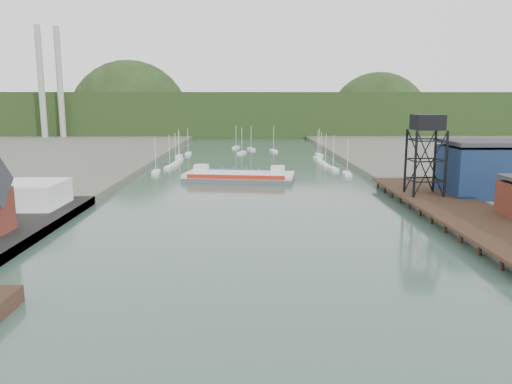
{
  "coord_description": "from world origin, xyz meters",
  "views": [
    {
      "loc": [
        -0.44,
        -40.85,
        20.63
      ],
      "look_at": [
        0.93,
        50.88,
        4.0
      ],
      "focal_mm": 35.0,
      "sensor_mm": 36.0,
      "label": 1
    }
  ],
  "objects": [
    {
      "name": "distant_hills",
      "position": [
        -3.98,
        301.35,
        10.38
      ],
      "size": [
        500.0,
        120.0,
        80.0
      ],
      "color": "black",
      "rests_on": "ground"
    },
    {
      "name": "east_pier",
      "position": [
        37.0,
        45.0,
        1.9
      ],
      "size": [
        14.0,
        70.0,
        2.45
      ],
      "color": "black",
      "rests_on": "ground"
    },
    {
      "name": "white_shed",
      "position": [
        -44.0,
        50.0,
        3.85
      ],
      "size": [
        18.0,
        12.0,
        4.5
      ],
      "primitive_type": "cube",
      "color": "silver",
      "rests_on": "west_quay"
    },
    {
      "name": "lift_tower",
      "position": [
        35.0,
        58.0,
        15.65
      ],
      "size": [
        6.5,
        6.5,
        16.0
      ],
      "color": "black",
      "rests_on": "east_pier"
    },
    {
      "name": "chain_ferry",
      "position": [
        -2.98,
        89.98,
        1.18
      ],
      "size": [
        29.95,
        15.44,
        4.12
      ],
      "rotation": [
        0.0,
        0.0,
        -0.14
      ],
      "color": "#515153",
      "rests_on": "ground"
    },
    {
      "name": "marina_sailboats",
      "position": [
        0.08,
        138.46,
        0.35
      ],
      "size": [
        57.71,
        92.65,
        0.9
      ],
      "color": "silver",
      "rests_on": "ground"
    },
    {
      "name": "smokestacks",
      "position": [
        -106.0,
        232.5,
        30.0
      ],
      "size": [
        11.2,
        8.2,
        60.0
      ],
      "color": "#979893",
      "rests_on": "ground"
    },
    {
      "name": "blue_shed",
      "position": [
        50.0,
        60.0,
        7.06
      ],
      "size": [
        20.5,
        14.5,
        11.3
      ],
      "color": "#0D1D3A",
      "rests_on": "east_land"
    },
    {
      "name": "ground",
      "position": [
        0.0,
        0.0,
        0.0
      ],
      "size": [
        600.0,
        600.0,
        0.0
      ],
      "primitive_type": "plane",
      "color": "#304B45",
      "rests_on": "ground"
    }
  ]
}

